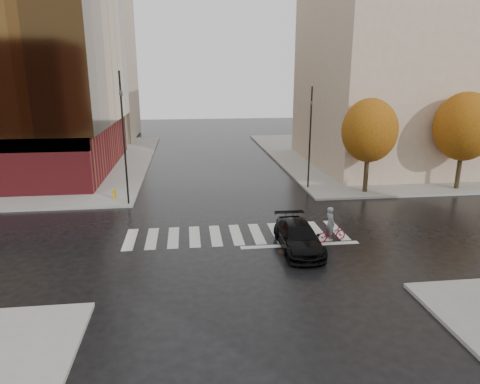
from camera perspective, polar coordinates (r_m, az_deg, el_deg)
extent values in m
plane|color=black|center=(22.30, -0.35, -6.17)|extent=(120.00, 120.00, 0.00)
cube|color=gray|center=(48.41, 22.04, 4.72)|extent=(30.00, 30.00, 0.15)
cube|color=silver|center=(22.76, -0.50, -5.70)|extent=(12.00, 3.00, 0.01)
cube|color=tan|center=(42.30, 21.07, 15.81)|extent=(16.00, 16.00, 18.00)
cube|color=tan|center=(59.17, -21.28, 16.42)|extent=(14.00, 12.00, 20.00)
cylinder|color=black|center=(31.33, 16.47, 2.57)|extent=(0.32, 0.32, 2.80)
ellipsoid|color=#A4530F|center=(30.83, 16.89, 7.86)|extent=(3.80, 3.80, 4.37)
cylinder|color=black|center=(34.71, 27.15, 2.71)|extent=(0.32, 0.32, 2.80)
ellipsoid|color=#A4530F|center=(34.24, 27.79, 7.73)|extent=(4.20, 4.20, 4.83)
imported|color=black|center=(20.90, 7.80, -5.93)|extent=(1.89, 4.53, 1.31)
imported|color=maroon|center=(22.25, 12.09, -5.42)|extent=(1.70, 0.93, 0.85)
imported|color=gray|center=(22.03, 11.92, -4.10)|extent=(0.55, 0.71, 1.72)
cylinder|color=black|center=(27.59, -15.21, 6.74)|extent=(0.12, 0.12, 8.26)
imported|color=black|center=(27.32, -15.66, 12.95)|extent=(0.23, 0.20, 1.03)
cylinder|color=black|center=(31.15, 9.31, 7.09)|extent=(0.12, 0.12, 7.23)
imported|color=black|center=(30.88, 9.53, 11.90)|extent=(0.20, 0.22, 0.90)
cylinder|color=gold|center=(29.78, -16.43, -0.32)|extent=(0.22, 0.22, 0.55)
sphere|color=gold|center=(29.71, -16.47, 0.19)|extent=(0.24, 0.24, 0.24)
cylinder|color=#422817|center=(20.80, 5.89, -7.90)|extent=(0.69, 0.69, 0.01)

